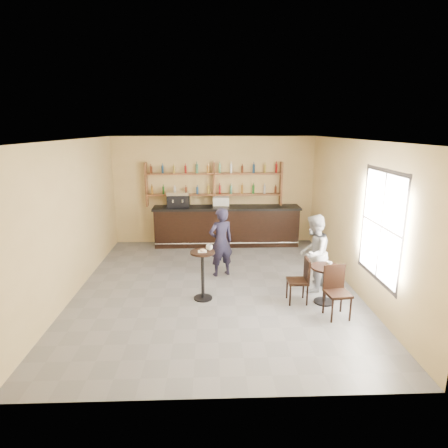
{
  "coord_description": "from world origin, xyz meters",
  "views": [
    {
      "loc": [
        -0.11,
        -7.67,
        3.44
      ],
      "look_at": [
        0.2,
        0.8,
        1.25
      ],
      "focal_mm": 30.0,
      "sensor_mm": 36.0,
      "label": 1
    }
  ],
  "objects_px": {
    "espresso_machine": "(178,199)",
    "pastry_case": "(221,202)",
    "pedestal_table": "(203,275)",
    "cafe_table": "(325,285)",
    "chair_south": "(338,293)",
    "chair_west": "(297,281)",
    "bar_counter": "(227,226)",
    "patron_second": "(313,253)",
    "man_main": "(221,242)"
  },
  "relations": [
    {
      "from": "espresso_machine",
      "to": "pastry_case",
      "type": "distance_m",
      "value": 1.25
    },
    {
      "from": "chair_west",
      "to": "pastry_case",
      "type": "bearing_deg",
      "value": -159.08
    },
    {
      "from": "bar_counter",
      "to": "pastry_case",
      "type": "height_order",
      "value": "pastry_case"
    },
    {
      "from": "espresso_machine",
      "to": "chair_west",
      "type": "height_order",
      "value": "espresso_machine"
    },
    {
      "from": "espresso_machine",
      "to": "chair_west",
      "type": "xyz_separation_m",
      "value": [
        2.68,
        -3.9,
        -0.94
      ]
    },
    {
      "from": "chair_south",
      "to": "patron_second",
      "type": "height_order",
      "value": "patron_second"
    },
    {
      "from": "man_main",
      "to": "chair_west",
      "type": "bearing_deg",
      "value": 112.91
    },
    {
      "from": "pedestal_table",
      "to": "chair_south",
      "type": "bearing_deg",
      "value": -19.02
    },
    {
      "from": "bar_counter",
      "to": "espresso_machine",
      "type": "height_order",
      "value": "espresso_machine"
    },
    {
      "from": "pedestal_table",
      "to": "chair_west",
      "type": "distance_m",
      "value": 1.92
    },
    {
      "from": "cafe_table",
      "to": "chair_south",
      "type": "xyz_separation_m",
      "value": [
        0.05,
        -0.6,
        0.1
      ]
    },
    {
      "from": "chair_south",
      "to": "pedestal_table",
      "type": "bearing_deg",
      "value": 152.95
    },
    {
      "from": "bar_counter",
      "to": "cafe_table",
      "type": "bearing_deg",
      "value": -65.42
    },
    {
      "from": "pastry_case",
      "to": "cafe_table",
      "type": "distance_m",
      "value": 4.51
    },
    {
      "from": "pedestal_table",
      "to": "chair_west",
      "type": "bearing_deg",
      "value": -6.39
    },
    {
      "from": "bar_counter",
      "to": "patron_second",
      "type": "distance_m",
      "value": 3.74
    },
    {
      "from": "chair_west",
      "to": "chair_south",
      "type": "relative_size",
      "value": 0.95
    },
    {
      "from": "bar_counter",
      "to": "espresso_machine",
      "type": "bearing_deg",
      "value": 180.0
    },
    {
      "from": "bar_counter",
      "to": "cafe_table",
      "type": "distance_m",
      "value": 4.35
    },
    {
      "from": "cafe_table",
      "to": "pastry_case",
      "type": "bearing_deg",
      "value": 116.6
    },
    {
      "from": "pastry_case",
      "to": "cafe_table",
      "type": "xyz_separation_m",
      "value": [
        1.98,
        -3.95,
        -0.93
      ]
    },
    {
      "from": "pastry_case",
      "to": "bar_counter",
      "type": "bearing_deg",
      "value": -8.23
    },
    {
      "from": "pastry_case",
      "to": "chair_west",
      "type": "height_order",
      "value": "pastry_case"
    },
    {
      "from": "pedestal_table",
      "to": "chair_west",
      "type": "height_order",
      "value": "pedestal_table"
    },
    {
      "from": "cafe_table",
      "to": "chair_south",
      "type": "distance_m",
      "value": 0.61
    },
    {
      "from": "chair_west",
      "to": "chair_south",
      "type": "height_order",
      "value": "chair_south"
    },
    {
      "from": "bar_counter",
      "to": "pastry_case",
      "type": "distance_m",
      "value": 0.75
    },
    {
      "from": "pedestal_table",
      "to": "cafe_table",
      "type": "height_order",
      "value": "pedestal_table"
    },
    {
      "from": "pedestal_table",
      "to": "cafe_table",
      "type": "xyz_separation_m",
      "value": [
        2.45,
        -0.26,
        -0.13
      ]
    },
    {
      "from": "bar_counter",
      "to": "man_main",
      "type": "xyz_separation_m",
      "value": [
        -0.24,
        -2.4,
        0.24
      ]
    },
    {
      "from": "pastry_case",
      "to": "cafe_table",
      "type": "relative_size",
      "value": 0.63
    },
    {
      "from": "bar_counter",
      "to": "chair_south",
      "type": "bearing_deg",
      "value": -67.8
    },
    {
      "from": "chair_west",
      "to": "patron_second",
      "type": "xyz_separation_m",
      "value": [
        0.46,
        0.59,
        0.38
      ]
    },
    {
      "from": "pastry_case",
      "to": "cafe_table",
      "type": "bearing_deg",
      "value": -71.63
    },
    {
      "from": "espresso_machine",
      "to": "bar_counter",
      "type": "bearing_deg",
      "value": -0.03
    },
    {
      "from": "cafe_table",
      "to": "man_main",
      "type": "bearing_deg",
      "value": 142.92
    },
    {
      "from": "man_main",
      "to": "chair_west",
      "type": "distance_m",
      "value": 2.15
    },
    {
      "from": "pastry_case",
      "to": "patron_second",
      "type": "xyz_separation_m",
      "value": [
        1.88,
        -3.31,
        -0.48
      ]
    },
    {
      "from": "espresso_machine",
      "to": "chair_south",
      "type": "xyz_separation_m",
      "value": [
        3.28,
        -4.55,
        -0.91
      ]
    },
    {
      "from": "pastry_case",
      "to": "patron_second",
      "type": "distance_m",
      "value": 3.84
    },
    {
      "from": "man_main",
      "to": "pastry_case",
      "type": "bearing_deg",
      "value": -113.74
    },
    {
      "from": "chair_south",
      "to": "bar_counter",
      "type": "bearing_deg",
      "value": 104.17
    },
    {
      "from": "cafe_table",
      "to": "chair_south",
      "type": "relative_size",
      "value": 0.8
    },
    {
      "from": "espresso_machine",
      "to": "chair_west",
      "type": "relative_size",
      "value": 0.69
    },
    {
      "from": "pastry_case",
      "to": "man_main",
      "type": "bearing_deg",
      "value": -99.88
    },
    {
      "from": "espresso_machine",
      "to": "cafe_table",
      "type": "relative_size",
      "value": 0.82
    },
    {
      "from": "pastry_case",
      "to": "chair_south",
      "type": "height_order",
      "value": "pastry_case"
    },
    {
      "from": "pedestal_table",
      "to": "espresso_machine",
      "type": "bearing_deg",
      "value": 101.81
    },
    {
      "from": "espresso_machine",
      "to": "pastry_case",
      "type": "relative_size",
      "value": 1.31
    },
    {
      "from": "chair_south",
      "to": "patron_second",
      "type": "xyz_separation_m",
      "value": [
        -0.14,
        1.24,
        0.35
      ]
    }
  ]
}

